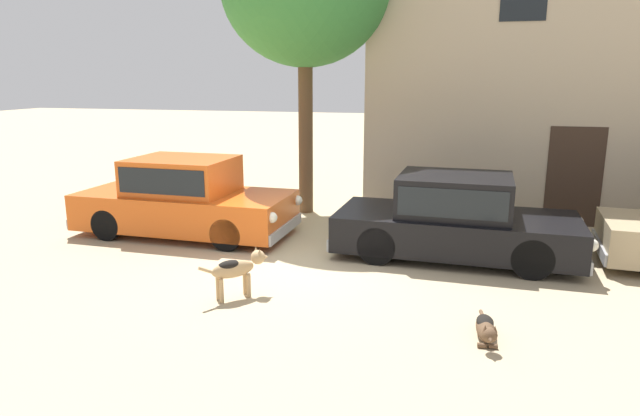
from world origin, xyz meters
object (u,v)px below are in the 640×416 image
object	(u,v)px
stray_dog_spotted	(238,267)
stray_dog_tan	(486,328)
parked_sedan_nearest	(185,197)
parked_sedan_second	(455,217)

from	to	relation	value
stray_dog_spotted	stray_dog_tan	world-z (taller)	stray_dog_spotted
parked_sedan_nearest	parked_sedan_second	xyz separation A→B (m)	(5.27, -0.13, -0.04)
parked_sedan_second	stray_dog_tan	bearing A→B (deg)	-79.74
stray_dog_tan	stray_dog_spotted	bearing A→B (deg)	-102.40
parked_sedan_nearest	stray_dog_spotted	distance (m)	3.70
parked_sedan_second	stray_dog_tan	distance (m)	3.27
stray_dog_spotted	stray_dog_tan	size ratio (longest dim) A/B	0.76
parked_sedan_nearest	parked_sedan_second	distance (m)	5.27
parked_sedan_nearest	stray_dog_spotted	world-z (taller)	parked_sedan_nearest
stray_dog_spotted	parked_sedan_nearest	bearing A→B (deg)	83.87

